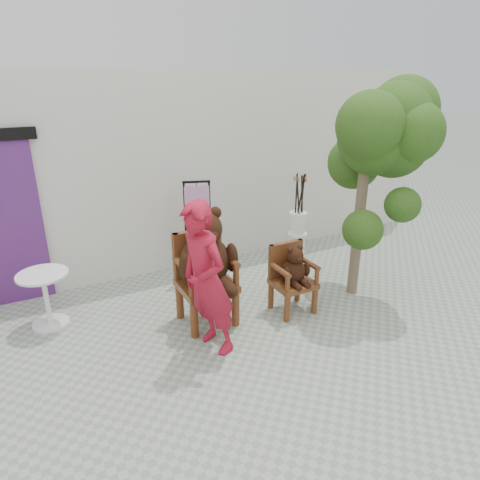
{
  "coord_description": "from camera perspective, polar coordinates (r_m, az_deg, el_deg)",
  "views": [
    {
      "loc": [
        -2.59,
        -3.48,
        2.94
      ],
      "look_at": [
        -0.22,
        1.03,
        0.95
      ],
      "focal_mm": 32.0,
      "sensor_mm": 36.0,
      "label": 1
    }
  ],
  "objects": [
    {
      "name": "ground_plane",
      "position": [
        5.23,
        7.58,
        -13.03
      ],
      "size": [
        60.0,
        60.0,
        0.0
      ],
      "primitive_type": "plane",
      "color": "#949B8B",
      "rests_on": "ground"
    },
    {
      "name": "back_wall",
      "position": [
        7.21,
        -6.22,
        9.69
      ],
      "size": [
        9.0,
        1.0,
        3.0
      ],
      "primitive_type": "cube",
      "color": "silver",
      "rests_on": "ground"
    },
    {
      "name": "chair_big",
      "position": [
        5.17,
        -4.62,
        -2.79
      ],
      "size": [
        0.74,
        0.78,
        1.49
      ],
      "color": "#4E2710",
      "rests_on": "ground"
    },
    {
      "name": "chair_small",
      "position": [
        5.57,
        7.02,
        -4.25
      ],
      "size": [
        0.51,
        0.5,
        0.92
      ],
      "color": "#4E2710",
      "rests_on": "ground"
    },
    {
      "name": "person",
      "position": [
        4.57,
        -4.45,
        -5.41
      ],
      "size": [
        0.58,
        0.73,
        1.78
      ],
      "primitive_type": "imported",
      "rotation": [
        0.0,
        0.0,
        -1.31
      ],
      "color": "#A7142A",
      "rests_on": "ground"
    },
    {
      "name": "cafe_table",
      "position": [
        5.76,
        -24.5,
        -6.46
      ],
      "size": [
        0.6,
        0.6,
        0.7
      ],
      "rotation": [
        0.0,
        0.0,
        0.04
      ],
      "color": "white",
      "rests_on": "ground"
    },
    {
      "name": "display_stand",
      "position": [
        6.44,
        -5.56,
        -0.21
      ],
      "size": [
        0.54,
        0.47,
        1.51
      ],
      "rotation": [
        0.0,
        0.0,
        -0.32
      ],
      "color": "black",
      "rests_on": "ground"
    },
    {
      "name": "stool_bucket",
      "position": [
        7.14,
        7.75,
        2.36
      ],
      "size": [
        0.32,
        0.32,
        1.45
      ],
      "rotation": [
        0.0,
        0.0,
        0.01
      ],
      "color": "white",
      "rests_on": "ground"
    },
    {
      "name": "tree",
      "position": [
        5.83,
        18.93,
        12.91
      ],
      "size": [
        1.54,
        1.54,
        2.93
      ],
      "rotation": [
        0.0,
        0.0,
        0.22
      ],
      "color": "brown",
      "rests_on": "ground"
    }
  ]
}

